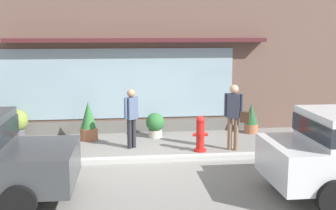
{
  "coord_description": "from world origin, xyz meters",
  "views": [
    {
      "loc": [
        -0.77,
        -10.34,
        3.13
      ],
      "look_at": [
        0.69,
        1.2,
        1.14
      ],
      "focal_mm": 46.65,
      "sensor_mm": 36.0,
      "label": 1
    }
  ],
  "objects_px": {
    "potted_plant_window_right": "(155,124)",
    "potted_plant_window_left": "(17,123)",
    "potted_plant_doorstep": "(251,119)",
    "fire_hydrant": "(200,134)",
    "pedestrian_with_handbag": "(234,112)",
    "potted_plant_corner_tall": "(89,122)",
    "pedestrian_passerby": "(131,114)"
  },
  "relations": [
    {
      "from": "pedestrian_with_handbag",
      "to": "potted_plant_window_left",
      "type": "bearing_deg",
      "value": -172.54
    },
    {
      "from": "pedestrian_passerby",
      "to": "potted_plant_window_left",
      "type": "relative_size",
      "value": 1.84
    },
    {
      "from": "potted_plant_corner_tall",
      "to": "pedestrian_passerby",
      "type": "bearing_deg",
      "value": -40.76
    },
    {
      "from": "fire_hydrant",
      "to": "potted_plant_doorstep",
      "type": "bearing_deg",
      "value": 43.21
    },
    {
      "from": "pedestrian_with_handbag",
      "to": "potted_plant_corner_tall",
      "type": "xyz_separation_m",
      "value": [
        -3.86,
        1.58,
        -0.48
      ]
    },
    {
      "from": "potted_plant_window_right",
      "to": "potted_plant_corner_tall",
      "type": "bearing_deg",
      "value": -177.65
    },
    {
      "from": "potted_plant_window_right",
      "to": "pedestrian_passerby",
      "type": "bearing_deg",
      "value": -123.94
    },
    {
      "from": "potted_plant_window_right",
      "to": "potted_plant_doorstep",
      "type": "distance_m",
      "value": 3.0
    },
    {
      "from": "fire_hydrant",
      "to": "potted_plant_corner_tall",
      "type": "distance_m",
      "value": 3.35
    },
    {
      "from": "fire_hydrant",
      "to": "potted_plant_window_left",
      "type": "bearing_deg",
      "value": 158.37
    },
    {
      "from": "potted_plant_window_right",
      "to": "potted_plant_window_left",
      "type": "bearing_deg",
      "value": 175.17
    },
    {
      "from": "fire_hydrant",
      "to": "pedestrian_with_handbag",
      "type": "height_order",
      "value": "pedestrian_with_handbag"
    },
    {
      "from": "pedestrian_passerby",
      "to": "potted_plant_corner_tall",
      "type": "height_order",
      "value": "pedestrian_passerby"
    },
    {
      "from": "fire_hydrant",
      "to": "pedestrian_passerby",
      "type": "xyz_separation_m",
      "value": [
        -1.77,
        0.55,
        0.46
      ]
    },
    {
      "from": "fire_hydrant",
      "to": "potted_plant_corner_tall",
      "type": "relative_size",
      "value": 0.83
    },
    {
      "from": "pedestrian_passerby",
      "to": "pedestrian_with_handbag",
      "type": "bearing_deg",
      "value": 134.11
    },
    {
      "from": "potted_plant_window_right",
      "to": "potted_plant_window_left",
      "type": "distance_m",
      "value": 4.03
    },
    {
      "from": "fire_hydrant",
      "to": "potted_plant_window_right",
      "type": "height_order",
      "value": "fire_hydrant"
    },
    {
      "from": "potted_plant_doorstep",
      "to": "potted_plant_window_left",
      "type": "xyz_separation_m",
      "value": [
        -7.01,
        0.15,
        0.04
      ]
    },
    {
      "from": "pedestrian_with_handbag",
      "to": "pedestrian_passerby",
      "type": "distance_m",
      "value": 2.73
    },
    {
      "from": "pedestrian_with_handbag",
      "to": "potted_plant_corner_tall",
      "type": "height_order",
      "value": "pedestrian_with_handbag"
    },
    {
      "from": "pedestrian_with_handbag",
      "to": "potted_plant_doorstep",
      "type": "distance_m",
      "value": 2.21
    },
    {
      "from": "potted_plant_corner_tall",
      "to": "fire_hydrant",
      "type": "bearing_deg",
      "value": -28.1
    },
    {
      "from": "potted_plant_doorstep",
      "to": "potted_plant_window_left",
      "type": "height_order",
      "value": "potted_plant_doorstep"
    },
    {
      "from": "potted_plant_window_right",
      "to": "potted_plant_doorstep",
      "type": "height_order",
      "value": "potted_plant_doorstep"
    },
    {
      "from": "potted_plant_window_right",
      "to": "potted_plant_doorstep",
      "type": "relative_size",
      "value": 0.79
    },
    {
      "from": "potted_plant_window_right",
      "to": "potted_plant_corner_tall",
      "type": "distance_m",
      "value": 1.94
    },
    {
      "from": "potted_plant_window_left",
      "to": "fire_hydrant",
      "type": "bearing_deg",
      "value": -21.63
    },
    {
      "from": "potted_plant_corner_tall",
      "to": "potted_plant_window_left",
      "type": "height_order",
      "value": "potted_plant_corner_tall"
    },
    {
      "from": "pedestrian_with_handbag",
      "to": "potted_plant_window_right",
      "type": "height_order",
      "value": "pedestrian_with_handbag"
    },
    {
      "from": "potted_plant_corner_tall",
      "to": "pedestrian_with_handbag",
      "type": "bearing_deg",
      "value": -22.24
    },
    {
      "from": "potted_plant_window_right",
      "to": "potted_plant_corner_tall",
      "type": "height_order",
      "value": "potted_plant_corner_tall"
    }
  ]
}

